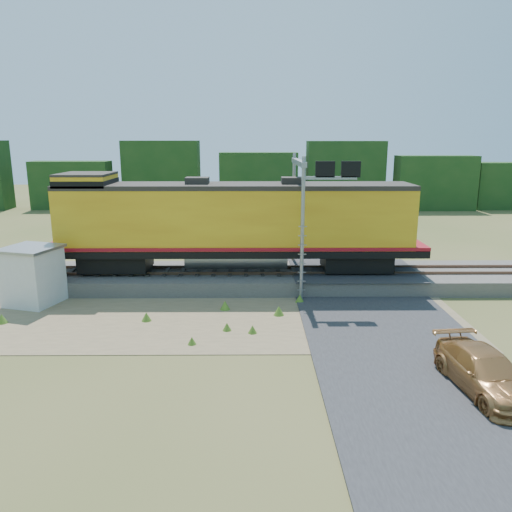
{
  "coord_description": "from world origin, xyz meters",
  "views": [
    {
      "loc": [
        1.25,
        -21.32,
        8.14
      ],
      "look_at": [
        1.43,
        3.0,
        2.4
      ],
      "focal_mm": 35.0,
      "sensor_mm": 36.0,
      "label": 1
    }
  ],
  "objects_px": {
    "shed": "(33,275)",
    "car": "(485,372)",
    "signal_gantry": "(306,190)",
    "locomotive": "(230,222)"
  },
  "relations": [
    {
      "from": "shed",
      "to": "car",
      "type": "height_order",
      "value": "shed"
    },
    {
      "from": "signal_gantry",
      "to": "car",
      "type": "distance_m",
      "value": 13.48
    },
    {
      "from": "shed",
      "to": "signal_gantry",
      "type": "relative_size",
      "value": 0.42
    },
    {
      "from": "locomotive",
      "to": "signal_gantry",
      "type": "distance_m",
      "value": 4.55
    },
    {
      "from": "signal_gantry",
      "to": "car",
      "type": "bearing_deg",
      "value": -67.76
    },
    {
      "from": "locomotive",
      "to": "car",
      "type": "height_order",
      "value": "locomotive"
    },
    {
      "from": "locomotive",
      "to": "signal_gantry",
      "type": "bearing_deg",
      "value": -9.34
    },
    {
      "from": "shed",
      "to": "locomotive",
      "type": "bearing_deg",
      "value": 34.72
    },
    {
      "from": "signal_gantry",
      "to": "car",
      "type": "height_order",
      "value": "signal_gantry"
    },
    {
      "from": "signal_gantry",
      "to": "locomotive",
      "type": "bearing_deg",
      "value": 170.66
    }
  ]
}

